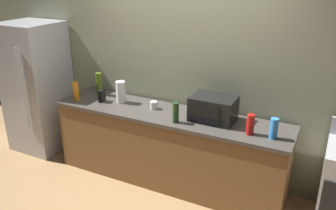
{
  "coord_description": "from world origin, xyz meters",
  "views": [
    {
      "loc": [
        1.67,
        -2.91,
        2.47
      ],
      "look_at": [
        0.0,
        0.4,
        1.0
      ],
      "focal_mm": 37.34,
      "sensor_mm": 36.0,
      "label": 1
    }
  ],
  "objects_px": {
    "bottle_dish_soap": "(76,91)",
    "bottle_hot_sauce": "(250,124)",
    "microwave": "(213,109)",
    "bottle_olive_oil": "(99,84)",
    "bottle_wine": "(176,113)",
    "refrigerator": "(37,87)",
    "cordless_phone": "(102,96)",
    "mug_white": "(154,105)",
    "bottle_spray_cleaner": "(274,129)",
    "paper_towel_roll": "(121,92)"
  },
  "relations": [
    {
      "from": "microwave",
      "to": "bottle_wine",
      "type": "bearing_deg",
      "value": -144.65
    },
    {
      "from": "cordless_phone",
      "to": "bottle_wine",
      "type": "height_order",
      "value": "bottle_wine"
    },
    {
      "from": "bottle_hot_sauce",
      "to": "bottle_wine",
      "type": "distance_m",
      "value": 0.79
    },
    {
      "from": "bottle_spray_cleaner",
      "to": "mug_white",
      "type": "height_order",
      "value": "bottle_spray_cleaner"
    },
    {
      "from": "refrigerator",
      "to": "paper_towel_roll",
      "type": "bearing_deg",
      "value": 2.1
    },
    {
      "from": "mug_white",
      "to": "microwave",
      "type": "bearing_deg",
      "value": 0.27
    },
    {
      "from": "cordless_phone",
      "to": "mug_white",
      "type": "xyz_separation_m",
      "value": [
        0.7,
        0.08,
        -0.03
      ]
    },
    {
      "from": "microwave",
      "to": "bottle_wine",
      "type": "relative_size",
      "value": 2.11
    },
    {
      "from": "bottle_dish_soap",
      "to": "bottle_olive_oil",
      "type": "distance_m",
      "value": 0.33
    },
    {
      "from": "bottle_wine",
      "to": "mug_white",
      "type": "distance_m",
      "value": 0.47
    },
    {
      "from": "bottle_wine",
      "to": "bottle_hot_sauce",
      "type": "bearing_deg",
      "value": 5.51
    },
    {
      "from": "paper_towel_roll",
      "to": "bottle_spray_cleaner",
      "type": "xyz_separation_m",
      "value": [
        1.89,
        -0.15,
        -0.03
      ]
    },
    {
      "from": "bottle_olive_oil",
      "to": "bottle_spray_cleaner",
      "type": "bearing_deg",
      "value": -6.54
    },
    {
      "from": "refrigerator",
      "to": "bottle_wine",
      "type": "relative_size",
      "value": 7.92
    },
    {
      "from": "bottle_hot_sauce",
      "to": "microwave",
      "type": "bearing_deg",
      "value": 160.19
    },
    {
      "from": "bottle_dish_soap",
      "to": "bottle_hot_sauce",
      "type": "bearing_deg",
      "value": 0.66
    },
    {
      "from": "microwave",
      "to": "bottle_dish_soap",
      "type": "distance_m",
      "value": 1.76
    },
    {
      "from": "paper_towel_roll",
      "to": "bottle_wine",
      "type": "bearing_deg",
      "value": -15.58
    },
    {
      "from": "refrigerator",
      "to": "cordless_phone",
      "type": "bearing_deg",
      "value": -1.81
    },
    {
      "from": "cordless_phone",
      "to": "bottle_wine",
      "type": "xyz_separation_m",
      "value": [
        1.1,
        -0.16,
        0.04
      ]
    },
    {
      "from": "cordless_phone",
      "to": "bottle_dish_soap",
      "type": "height_order",
      "value": "bottle_dish_soap"
    },
    {
      "from": "mug_white",
      "to": "bottle_spray_cleaner",
      "type": "bearing_deg",
      "value": -5.99
    },
    {
      "from": "microwave",
      "to": "bottle_dish_soap",
      "type": "bearing_deg",
      "value": -173.86
    },
    {
      "from": "paper_towel_roll",
      "to": "refrigerator",
      "type": "bearing_deg",
      "value": -177.9
    },
    {
      "from": "microwave",
      "to": "bottle_dish_soap",
      "type": "xyz_separation_m",
      "value": [
        -1.75,
        -0.19,
        -0.02
      ]
    },
    {
      "from": "bottle_hot_sauce",
      "to": "bottle_wine",
      "type": "xyz_separation_m",
      "value": [
        -0.79,
        -0.08,
        0.01
      ]
    },
    {
      "from": "refrigerator",
      "to": "mug_white",
      "type": "bearing_deg",
      "value": 1.39
    },
    {
      "from": "paper_towel_roll",
      "to": "cordless_phone",
      "type": "xyz_separation_m",
      "value": [
        -0.23,
        -0.09,
        -0.06
      ]
    },
    {
      "from": "refrigerator",
      "to": "cordless_phone",
      "type": "height_order",
      "value": "refrigerator"
    },
    {
      "from": "microwave",
      "to": "mug_white",
      "type": "xyz_separation_m",
      "value": [
        -0.74,
        -0.0,
        -0.09
      ]
    },
    {
      "from": "refrigerator",
      "to": "bottle_wine",
      "type": "height_order",
      "value": "refrigerator"
    },
    {
      "from": "cordless_phone",
      "to": "bottle_dish_soap",
      "type": "xyz_separation_m",
      "value": [
        -0.32,
        -0.1,
        0.04
      ]
    },
    {
      "from": "cordless_phone",
      "to": "bottle_spray_cleaner",
      "type": "xyz_separation_m",
      "value": [
        2.12,
        -0.07,
        0.03
      ]
    },
    {
      "from": "cordless_phone",
      "to": "bottle_hot_sauce",
      "type": "relative_size",
      "value": 0.7
    },
    {
      "from": "bottle_hot_sauce",
      "to": "bottle_olive_oil",
      "type": "height_order",
      "value": "bottle_olive_oil"
    },
    {
      "from": "refrigerator",
      "to": "bottle_dish_soap",
      "type": "xyz_separation_m",
      "value": [
        0.82,
        -0.14,
        0.12
      ]
    },
    {
      "from": "bottle_wine",
      "to": "refrigerator",
      "type": "bearing_deg",
      "value": 175.11
    },
    {
      "from": "paper_towel_roll",
      "to": "bottle_dish_soap",
      "type": "xyz_separation_m",
      "value": [
        -0.55,
        -0.19,
        -0.02
      ]
    },
    {
      "from": "bottle_dish_soap",
      "to": "bottle_olive_oil",
      "type": "relative_size",
      "value": 0.8
    },
    {
      "from": "bottle_dish_soap",
      "to": "bottle_hot_sauce",
      "type": "distance_m",
      "value": 2.21
    },
    {
      "from": "microwave",
      "to": "mug_white",
      "type": "height_order",
      "value": "microwave"
    },
    {
      "from": "microwave",
      "to": "bottle_olive_oil",
      "type": "height_order",
      "value": "bottle_olive_oil"
    },
    {
      "from": "bottle_spray_cleaner",
      "to": "paper_towel_roll",
      "type": "bearing_deg",
      "value": 175.31
    },
    {
      "from": "microwave",
      "to": "mug_white",
      "type": "relative_size",
      "value": 5.37
    },
    {
      "from": "mug_white",
      "to": "refrigerator",
      "type": "bearing_deg",
      "value": -178.61
    },
    {
      "from": "refrigerator",
      "to": "bottle_hot_sauce",
      "type": "distance_m",
      "value": 3.03
    },
    {
      "from": "refrigerator",
      "to": "mug_white",
      "type": "xyz_separation_m",
      "value": [
        1.84,
        0.04,
        0.04
      ]
    },
    {
      "from": "paper_towel_roll",
      "to": "bottle_wine",
      "type": "distance_m",
      "value": 0.9
    },
    {
      "from": "refrigerator",
      "to": "bottle_spray_cleaner",
      "type": "xyz_separation_m",
      "value": [
        3.26,
        -0.1,
        0.11
      ]
    },
    {
      "from": "bottle_spray_cleaner",
      "to": "cordless_phone",
      "type": "bearing_deg",
      "value": 178.15
    }
  ]
}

